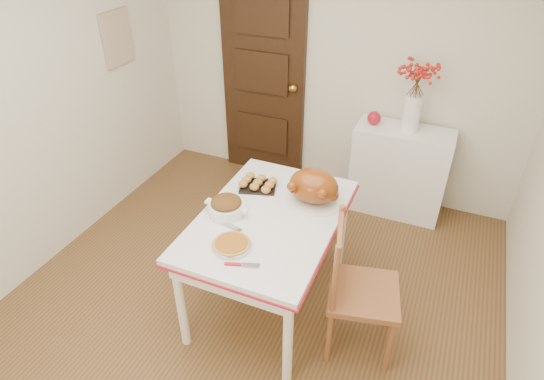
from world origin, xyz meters
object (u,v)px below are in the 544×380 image
at_px(pumpkin_pie, 232,244).
at_px(turkey_platter, 314,188).
at_px(kitchen_table, 269,261).
at_px(chair_oak, 364,290).
at_px(sideboard, 399,171).

bearing_deg(pumpkin_pie, turkey_platter, 64.49).
bearing_deg(kitchen_table, turkey_platter, 50.49).
bearing_deg(turkey_platter, chair_oak, -43.49).
xyz_separation_m(kitchen_table, chair_oak, (0.70, -0.11, 0.10)).
height_order(sideboard, chair_oak, chair_oak).
bearing_deg(turkey_platter, sideboard, 66.21).
xyz_separation_m(kitchen_table, pumpkin_pie, (-0.09, -0.37, 0.42)).
distance_m(kitchen_table, turkey_platter, 0.62).
height_order(kitchen_table, turkey_platter, turkey_platter).
relative_size(chair_oak, pumpkin_pie, 4.18).
xyz_separation_m(sideboard, kitchen_table, (-0.63, -1.53, -0.03)).
bearing_deg(kitchen_table, chair_oak, -9.26).
bearing_deg(chair_oak, kitchen_table, 68.02).
bearing_deg(chair_oak, turkey_platter, 39.58).
xyz_separation_m(chair_oak, pumpkin_pie, (-0.78, -0.25, 0.31)).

